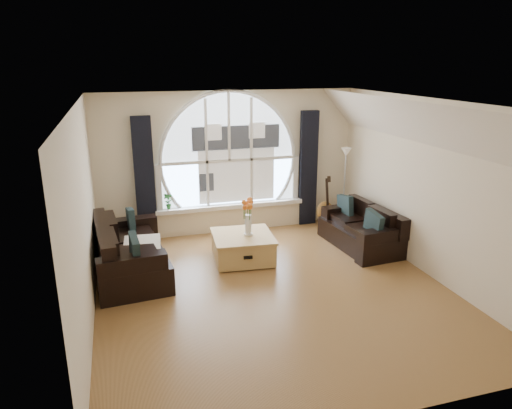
# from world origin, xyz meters

# --- Properties ---
(ground) EXTENTS (5.00, 5.50, 0.01)m
(ground) POSITION_xyz_m (0.00, 0.00, 0.00)
(ground) COLOR brown
(ground) RESTS_ON ground
(ceiling) EXTENTS (5.00, 5.50, 0.01)m
(ceiling) POSITION_xyz_m (0.00, 0.00, 2.70)
(ceiling) COLOR silver
(ceiling) RESTS_ON ground
(wall_back) EXTENTS (5.00, 0.01, 2.70)m
(wall_back) POSITION_xyz_m (0.00, 2.75, 1.35)
(wall_back) COLOR beige
(wall_back) RESTS_ON ground
(wall_front) EXTENTS (5.00, 0.01, 2.70)m
(wall_front) POSITION_xyz_m (0.00, -2.75, 1.35)
(wall_front) COLOR beige
(wall_front) RESTS_ON ground
(wall_left) EXTENTS (0.01, 5.50, 2.70)m
(wall_left) POSITION_xyz_m (-2.50, 0.00, 1.35)
(wall_left) COLOR beige
(wall_left) RESTS_ON ground
(wall_right) EXTENTS (0.01, 5.50, 2.70)m
(wall_right) POSITION_xyz_m (2.50, 0.00, 1.35)
(wall_right) COLOR beige
(wall_right) RESTS_ON ground
(attic_slope) EXTENTS (0.92, 5.50, 0.72)m
(attic_slope) POSITION_xyz_m (2.20, 0.00, 2.35)
(attic_slope) COLOR silver
(attic_slope) RESTS_ON ground
(arched_window) EXTENTS (2.60, 0.06, 2.15)m
(arched_window) POSITION_xyz_m (0.00, 2.72, 1.62)
(arched_window) COLOR silver
(arched_window) RESTS_ON wall_back
(window_sill) EXTENTS (2.90, 0.22, 0.08)m
(window_sill) POSITION_xyz_m (0.00, 2.65, 0.51)
(window_sill) COLOR white
(window_sill) RESTS_ON wall_back
(window_frame) EXTENTS (2.76, 0.08, 2.15)m
(window_frame) POSITION_xyz_m (0.00, 2.69, 1.62)
(window_frame) COLOR white
(window_frame) RESTS_ON wall_back
(neighbor_house) EXTENTS (1.70, 0.02, 1.50)m
(neighbor_house) POSITION_xyz_m (0.15, 2.71, 1.50)
(neighbor_house) COLOR silver
(neighbor_house) RESTS_ON wall_back
(curtain_left) EXTENTS (0.35, 0.12, 2.30)m
(curtain_left) POSITION_xyz_m (-1.60, 2.63, 1.15)
(curtain_left) COLOR black
(curtain_left) RESTS_ON ground
(curtain_right) EXTENTS (0.35, 0.12, 2.30)m
(curtain_right) POSITION_xyz_m (1.60, 2.63, 1.15)
(curtain_right) COLOR black
(curtain_right) RESTS_ON ground
(sofa_left) EXTENTS (1.13, 1.99, 0.85)m
(sofa_left) POSITION_xyz_m (-1.96, 1.13, 0.40)
(sofa_left) COLOR black
(sofa_left) RESTS_ON ground
(sofa_right) EXTENTS (0.95, 1.70, 0.73)m
(sofa_right) POSITION_xyz_m (2.03, 1.17, 0.40)
(sofa_right) COLOR black
(sofa_right) RESTS_ON ground
(coffee_chest) EXTENTS (1.07, 1.07, 0.48)m
(coffee_chest) POSITION_xyz_m (-0.14, 1.20, 0.24)
(coffee_chest) COLOR tan
(coffee_chest) RESTS_ON ground
(throw_blanket) EXTENTS (0.60, 0.60, 0.10)m
(throw_blanket) POSITION_xyz_m (-1.78, 1.08, 0.50)
(throw_blanket) COLOR silver
(throw_blanket) RESTS_ON sofa_left
(vase_flowers) EXTENTS (0.24, 0.24, 0.70)m
(vase_flowers) POSITION_xyz_m (-0.05, 1.18, 0.83)
(vase_flowers) COLOR white
(vase_flowers) RESTS_ON coffee_chest
(floor_lamp) EXTENTS (0.24, 0.24, 1.60)m
(floor_lamp) POSITION_xyz_m (2.23, 2.26, 0.80)
(floor_lamp) COLOR #B2B2B2
(floor_lamp) RESTS_ON ground
(guitar) EXTENTS (0.37, 0.25, 1.06)m
(guitar) POSITION_xyz_m (1.90, 2.39, 0.53)
(guitar) COLOR brown
(guitar) RESTS_ON ground
(potted_plant) EXTENTS (0.20, 0.17, 0.32)m
(potted_plant) POSITION_xyz_m (-1.20, 2.65, 0.71)
(potted_plant) COLOR #1E6023
(potted_plant) RESTS_ON window_sill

